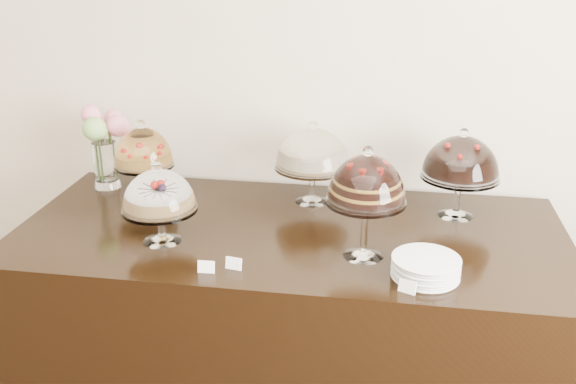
# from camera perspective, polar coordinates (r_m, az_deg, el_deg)

# --- Properties ---
(wall_back) EXTENTS (5.00, 0.04, 3.00)m
(wall_back) POSITION_cam_1_polar(r_m,az_deg,el_deg) (2.96, -1.17, 12.09)
(wall_back) COLOR beige
(wall_back) RESTS_ON ground
(display_counter) EXTENTS (2.20, 1.00, 0.90)m
(display_counter) POSITION_cam_1_polar(r_m,az_deg,el_deg) (2.81, 0.17, -11.61)
(display_counter) COLOR black
(display_counter) RESTS_ON ground
(cake_stand_sugar_sponge) EXTENTS (0.29, 0.29, 0.32)m
(cake_stand_sugar_sponge) POSITION_cam_1_polar(r_m,az_deg,el_deg) (2.47, -11.42, -0.21)
(cake_stand_sugar_sponge) COLOR white
(cake_stand_sugar_sponge) RESTS_ON display_counter
(cake_stand_choco_layer) EXTENTS (0.29, 0.29, 0.43)m
(cake_stand_choco_layer) POSITION_cam_1_polar(r_m,az_deg,el_deg) (2.28, 7.00, 0.74)
(cake_stand_choco_layer) COLOR white
(cake_stand_choco_layer) RESTS_ON display_counter
(cake_stand_cheesecake) EXTENTS (0.34, 0.34, 0.37)m
(cake_stand_cheesecake) POSITION_cam_1_polar(r_m,az_deg,el_deg) (2.78, 2.21, 3.59)
(cake_stand_cheesecake) COLOR white
(cake_stand_cheesecake) RESTS_ON display_counter
(cake_stand_dark_choco) EXTENTS (0.32, 0.32, 0.38)m
(cake_stand_dark_choco) POSITION_cam_1_polar(r_m,az_deg,el_deg) (2.72, 15.13, 2.69)
(cake_stand_dark_choco) COLOR white
(cake_stand_dark_choco) RESTS_ON display_counter
(cake_stand_fruit_tart) EXTENTS (0.27, 0.27, 0.36)m
(cake_stand_fruit_tart) POSITION_cam_1_polar(r_m,az_deg,el_deg) (2.92, -12.75, 3.59)
(cake_stand_fruit_tart) COLOR white
(cake_stand_fruit_tart) RESTS_ON display_counter
(flower_vase) EXTENTS (0.22, 0.26, 0.39)m
(flower_vase) POSITION_cam_1_polar(r_m,az_deg,el_deg) (3.08, -15.97, 4.39)
(flower_vase) COLOR white
(flower_vase) RESTS_ON display_counter
(plate_stack) EXTENTS (0.23, 0.23, 0.07)m
(plate_stack) POSITION_cam_1_polar(r_m,az_deg,el_deg) (2.27, 12.14, -6.60)
(plate_stack) COLOR white
(plate_stack) RESTS_ON display_counter
(price_card_left) EXTENTS (0.06, 0.02, 0.04)m
(price_card_left) POSITION_cam_1_polar(r_m,az_deg,el_deg) (2.28, -7.29, -6.62)
(price_card_left) COLOR white
(price_card_left) RESTS_ON display_counter
(price_card_right) EXTENTS (0.06, 0.04, 0.04)m
(price_card_right) POSITION_cam_1_polar(r_m,az_deg,el_deg) (2.18, 10.56, -8.28)
(price_card_right) COLOR white
(price_card_right) RESTS_ON display_counter
(price_card_extra) EXTENTS (0.06, 0.02, 0.04)m
(price_card_extra) POSITION_cam_1_polar(r_m,az_deg,el_deg) (2.29, -4.86, -6.35)
(price_card_extra) COLOR white
(price_card_extra) RESTS_ON display_counter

